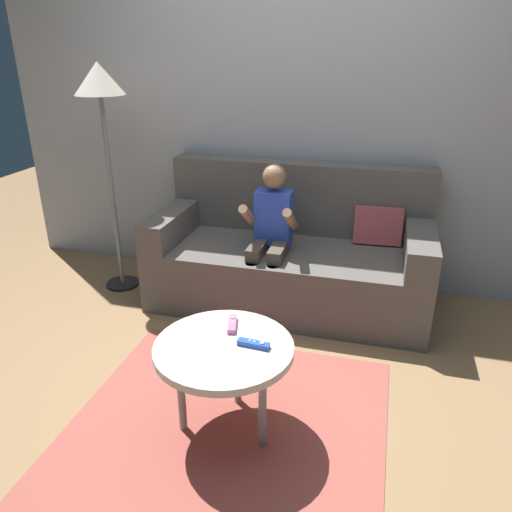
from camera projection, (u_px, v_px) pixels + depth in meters
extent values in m
plane|color=olive|center=(241.00, 398.00, 2.48)|extent=(8.86, 8.86, 0.00)
cube|color=#999EA8|center=(303.00, 108.00, 3.32)|extent=(4.43, 0.05, 2.50)
cube|color=#56514C|center=(288.00, 275.00, 3.33)|extent=(1.82, 0.80, 0.41)
cube|color=#56514C|center=(299.00, 198.00, 3.43)|extent=(1.82, 0.16, 0.50)
cube|color=#56514C|center=(174.00, 222.00, 3.41)|extent=(0.18, 0.80, 0.20)
cube|color=#56514C|center=(420.00, 246.00, 3.01)|extent=(0.18, 0.80, 0.20)
cube|color=#B24C51|center=(378.00, 225.00, 3.28)|extent=(0.32, 0.18, 0.27)
cylinder|color=#4C4238|center=(252.00, 294.00, 3.08)|extent=(0.08, 0.08, 0.41)
cylinder|color=#4C4238|center=(273.00, 296.00, 3.05)|extent=(0.08, 0.08, 0.41)
cube|color=#4C4238|center=(258.00, 250.00, 3.11)|extent=(0.09, 0.29, 0.09)
cube|color=#4C4238|center=(278.00, 252.00, 3.08)|extent=(0.09, 0.29, 0.09)
cube|color=blue|center=(274.00, 217.00, 3.15)|extent=(0.23, 0.14, 0.35)
cylinder|color=#936B4C|center=(248.00, 215.00, 3.06)|extent=(0.06, 0.25, 0.20)
cylinder|color=#936B4C|center=(290.00, 219.00, 2.99)|extent=(0.06, 0.25, 0.20)
sphere|color=#936B4C|center=(274.00, 176.00, 3.05)|extent=(0.15, 0.15, 0.15)
cylinder|color=beige|center=(224.00, 348.00, 2.11)|extent=(0.61, 0.61, 0.04)
cylinder|color=gray|center=(181.00, 392.00, 2.20)|extent=(0.04, 0.04, 0.42)
cylinder|color=gray|center=(263.00, 407.00, 2.11)|extent=(0.04, 0.04, 0.42)
cylinder|color=gray|center=(238.00, 367.00, 2.37)|extent=(0.04, 0.04, 0.42)
cube|color=#9E4C42|center=(226.00, 427.00, 2.29)|extent=(1.45, 1.40, 0.01)
cube|color=pink|center=(232.00, 324.00, 2.24)|extent=(0.07, 0.14, 0.02)
cylinder|color=#99999E|center=(233.00, 317.00, 2.27)|extent=(0.02, 0.02, 0.00)
cylinder|color=silver|center=(232.00, 321.00, 2.24)|extent=(0.01, 0.01, 0.00)
cylinder|color=silver|center=(232.00, 324.00, 2.22)|extent=(0.01, 0.01, 0.00)
cube|color=blue|center=(253.00, 344.00, 2.09)|extent=(0.14, 0.05, 0.02)
cylinder|color=#99999E|center=(262.00, 343.00, 2.08)|extent=(0.02, 0.02, 0.00)
cylinder|color=silver|center=(254.00, 342.00, 2.09)|extent=(0.01, 0.01, 0.00)
cylinder|color=silver|center=(250.00, 341.00, 2.09)|extent=(0.01, 0.01, 0.00)
cylinder|color=black|center=(123.00, 283.00, 3.65)|extent=(0.24, 0.24, 0.02)
cylinder|color=slate|center=(113.00, 196.00, 3.38)|extent=(0.03, 0.03, 1.33)
cone|color=beige|center=(98.00, 78.00, 3.08)|extent=(0.32, 0.32, 0.20)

